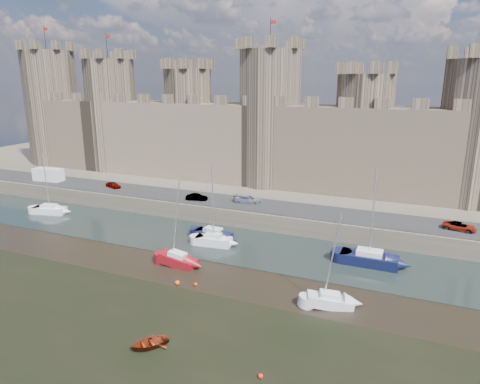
{
  "coord_description": "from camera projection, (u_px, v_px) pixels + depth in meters",
  "views": [
    {
      "loc": [
        26.78,
        -23.34,
        20.83
      ],
      "look_at": [
        7.54,
        22.0,
        7.73
      ],
      "focal_mm": 32.0,
      "sensor_mm": 36.0,
      "label": 1
    }
  ],
  "objects": [
    {
      "name": "sailboat_5",
      "position": [
        330.0,
        300.0,
        40.14
      ],
      "size": [
        4.61,
        2.98,
        9.27
      ],
      "rotation": [
        0.0,
        0.0,
        0.33
      ],
      "color": "silver",
      "rests_on": "ground"
    },
    {
      "name": "buoy_5",
      "position": [
        261.0,
        376.0,
        30.64
      ],
      "size": [
        0.38,
        0.38,
        0.38
      ],
      "primitive_type": "sphere",
      "color": "red",
      "rests_on": "ground"
    },
    {
      "name": "buoy_3",
      "position": [
        196.0,
        284.0,
        44.29
      ],
      "size": [
        0.38,
        0.38,
        0.38
      ],
      "primitive_type": "sphere",
      "color": "red",
      "rests_on": "ground"
    },
    {
      "name": "castle",
      "position": [
        255.0,
        132.0,
        76.17
      ],
      "size": [
        108.5,
        11.0,
        29.0
      ],
      "color": "#42382B",
      "rests_on": "quay"
    },
    {
      "name": "car_1",
      "position": [
        197.0,
        197.0,
        66.11
      ],
      "size": [
        3.48,
        1.84,
        1.09
      ],
      "primitive_type": "imported",
      "rotation": [
        0.0,
        0.0,
        1.79
      ],
      "color": "gray",
      "rests_on": "quay"
    },
    {
      "name": "sailboat_1",
      "position": [
        213.0,
        234.0,
        56.72
      ],
      "size": [
        5.33,
        2.56,
        10.29
      ],
      "rotation": [
        0.0,
        0.0,
        -0.11
      ],
      "color": "black",
      "rests_on": "ground"
    },
    {
      "name": "car_0",
      "position": [
        113.0,
        185.0,
        73.72
      ],
      "size": [
        3.47,
        2.29,
        1.1
      ],
      "primitive_type": "imported",
      "rotation": [
        0.0,
        0.0,
        1.23
      ],
      "color": "gray",
      "rests_on": "quay"
    },
    {
      "name": "car_3",
      "position": [
        460.0,
        227.0,
        53.07
      ],
      "size": [
        4.12,
        2.45,
        1.07
      ],
      "primitive_type": "imported",
      "rotation": [
        0.0,
        0.0,
        1.39
      ],
      "color": "gray",
      "rests_on": "quay"
    },
    {
      "name": "water_channel",
      "position": [
        194.0,
        238.0,
        57.57
      ],
      "size": [
        160.0,
        12.0,
        0.08
      ],
      "primitive_type": "cube",
      "color": "black",
      "rests_on": "ground"
    },
    {
      "name": "buoy_1",
      "position": [
        177.0,
        283.0,
        44.5
      ],
      "size": [
        0.5,
        0.5,
        0.5
      ],
      "primitive_type": "sphere",
      "color": "#E9470A",
      "rests_on": "ground"
    },
    {
      "name": "dinghy_4",
      "position": [
        149.0,
        344.0,
        34.15
      ],
      "size": [
        3.66,
        3.89,
        0.66
      ],
      "primitive_type": "imported",
      "rotation": [
        1.57,
        0.0,
        5.68
      ],
      "color": "maroon",
      "rests_on": "ground"
    },
    {
      "name": "sailboat_0",
      "position": [
        49.0,
        209.0,
        67.67
      ],
      "size": [
        5.46,
        3.14,
        9.6
      ],
      "rotation": [
        0.0,
        0.0,
        0.24
      ],
      "color": "silver",
      "rests_on": "ground"
    },
    {
      "name": "ground",
      "position": [
        57.0,
        332.0,
        36.22
      ],
      "size": [
        160.0,
        160.0,
        0.0
      ],
      "primitive_type": "plane",
      "color": "black",
      "rests_on": "ground"
    },
    {
      "name": "sailboat_3",
      "position": [
        369.0,
        258.0,
        49.07
      ],
      "size": [
        6.44,
        2.56,
        11.26
      ],
      "rotation": [
        0.0,
        0.0,
        -0.01
      ],
      "color": "black",
      "rests_on": "ground"
    },
    {
      "name": "sailboat_2",
      "position": [
        213.0,
        240.0,
        54.79
      ],
      "size": [
        4.81,
        2.36,
        9.98
      ],
      "rotation": [
        0.0,
        0.0,
        0.12
      ],
      "color": "silver",
      "rests_on": "ground"
    },
    {
      "name": "van",
      "position": [
        48.0,
        175.0,
        78.53
      ],
      "size": [
        5.67,
        2.72,
        2.39
      ],
      "primitive_type": "cube",
      "rotation": [
        0.0,
        0.0,
        0.1
      ],
      "color": "silver",
      "rests_on": "quay"
    },
    {
      "name": "sailboat_4",
      "position": [
        178.0,
        259.0,
        48.97
      ],
      "size": [
        4.53,
        1.88,
        10.47
      ],
      "rotation": [
        0.0,
        0.0,
        -0.03
      ],
      "color": "maroon",
      "rests_on": "ground"
    },
    {
      "name": "road",
      "position": [
        225.0,
        201.0,
        65.82
      ],
      "size": [
        160.0,
        7.0,
        0.1
      ],
      "primitive_type": "cube",
      "color": "black",
      "rests_on": "quay"
    },
    {
      "name": "car_2",
      "position": [
        248.0,
        199.0,
        64.79
      ],
      "size": [
        4.32,
        2.22,
        1.2
      ],
      "primitive_type": "imported",
      "rotation": [
        0.0,
        0.0,
        1.71
      ],
      "color": "gray",
      "rests_on": "quay"
    },
    {
      "name": "quay",
      "position": [
        278.0,
        175.0,
        89.28
      ],
      "size": [
        160.0,
        60.0,
        2.5
      ],
      "primitive_type": "cube",
      "color": "#4C443A",
      "rests_on": "ground"
    }
  ]
}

